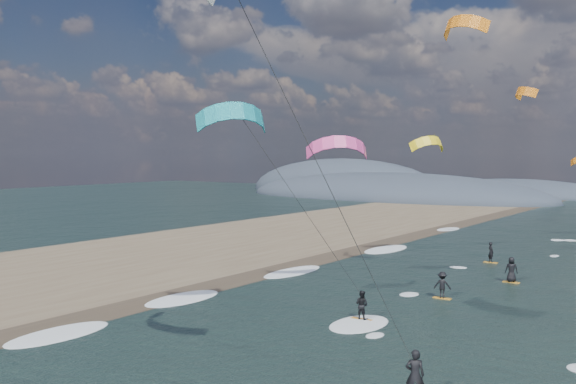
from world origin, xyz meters
The scene contains 7 objects.
wet_sand_strip centered at (-12.00, 10.00, 0.00)m, with size 3.00×240.00×0.00m, color #382D23.
coastal_hills centered at (-44.84, 107.86, 0.00)m, with size 80.00×41.00×15.00m.
kitesurfer_near_a centered at (4.00, 3.27, 12.35)m, with size 8.03×8.86×16.00m.
kitesurfer_near_b centered at (-2.07, 12.83, 7.34)m, with size 6.68×9.11×12.04m.
far_kitesurfers centered at (2.14, 29.46, 0.85)m, with size 4.83×15.11×1.76m.
bg_kite_field centered at (-0.15, 53.26, 10.44)m, with size 13.62×69.16×10.36m.
shoreline_surf centered at (-10.80, 14.75, 0.00)m, with size 2.40×79.40×0.11m.
Camera 1 is at (16.60, -12.40, 8.87)m, focal length 40.00 mm.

